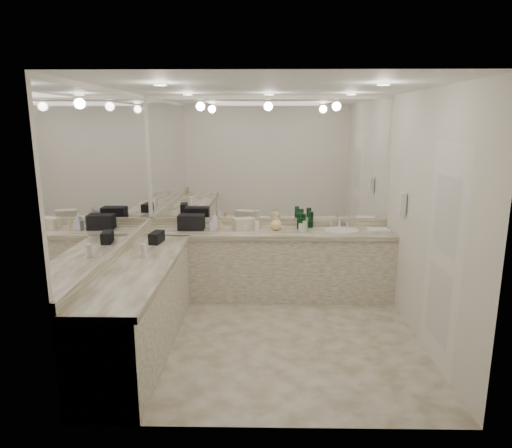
{
  "coord_description": "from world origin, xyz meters",
  "views": [
    {
      "loc": [
        -0.06,
        -4.54,
        2.28
      ],
      "look_at": [
        -0.15,
        0.4,
        1.16
      ],
      "focal_mm": 32.0,
      "sensor_mm": 36.0,
      "label": 1
    }
  ],
  "objects_px": {
    "cream_cosmetic_case": "(244,224)",
    "soap_bottle_a": "(215,221)",
    "wall_phone": "(403,203)",
    "black_toiletry_bag": "(191,222)",
    "sink": "(342,231)",
    "soap_bottle_c": "(276,223)",
    "hand_towel": "(379,230)",
    "soap_bottle_b": "(212,223)"
  },
  "relations": [
    {
      "from": "wall_phone",
      "to": "soap_bottle_c",
      "type": "height_order",
      "value": "wall_phone"
    },
    {
      "from": "cream_cosmetic_case",
      "to": "soap_bottle_a",
      "type": "height_order",
      "value": "soap_bottle_a"
    },
    {
      "from": "cream_cosmetic_case",
      "to": "soap_bottle_a",
      "type": "distance_m",
      "value": 0.38
    },
    {
      "from": "sink",
      "to": "soap_bottle_b",
      "type": "relative_size",
      "value": 2.31
    },
    {
      "from": "cream_cosmetic_case",
      "to": "sink",
      "type": "bearing_deg",
      "value": -21.84
    },
    {
      "from": "wall_phone",
      "to": "soap_bottle_b",
      "type": "relative_size",
      "value": 1.26
    },
    {
      "from": "wall_phone",
      "to": "cream_cosmetic_case",
      "type": "height_order",
      "value": "wall_phone"
    },
    {
      "from": "hand_towel",
      "to": "soap_bottle_a",
      "type": "bearing_deg",
      "value": 176.34
    },
    {
      "from": "cream_cosmetic_case",
      "to": "soap_bottle_b",
      "type": "xyz_separation_m",
      "value": [
        -0.4,
        -0.05,
        0.02
      ]
    },
    {
      "from": "wall_phone",
      "to": "soap_bottle_c",
      "type": "bearing_deg",
      "value": 160.43
    },
    {
      "from": "sink",
      "to": "black_toiletry_bag",
      "type": "distance_m",
      "value": 1.95
    },
    {
      "from": "soap_bottle_c",
      "to": "soap_bottle_b",
      "type": "bearing_deg",
      "value": -177.0
    },
    {
      "from": "sink",
      "to": "wall_phone",
      "type": "xyz_separation_m",
      "value": [
        0.61,
        -0.5,
        0.46
      ]
    },
    {
      "from": "black_toiletry_bag",
      "to": "soap_bottle_b",
      "type": "relative_size",
      "value": 1.75
    },
    {
      "from": "hand_towel",
      "to": "black_toiletry_bag",
      "type": "bearing_deg",
      "value": 177.41
    },
    {
      "from": "hand_towel",
      "to": "cream_cosmetic_case",
      "type": "bearing_deg",
      "value": 176.16
    },
    {
      "from": "cream_cosmetic_case",
      "to": "soap_bottle_a",
      "type": "xyz_separation_m",
      "value": [
        -0.38,
        0.02,
        0.04
      ]
    },
    {
      "from": "cream_cosmetic_case",
      "to": "soap_bottle_a",
      "type": "bearing_deg",
      "value": 156.51
    },
    {
      "from": "soap_bottle_c",
      "to": "black_toiletry_bag",
      "type": "bearing_deg",
      "value": 179.81
    },
    {
      "from": "black_toiletry_bag",
      "to": "soap_bottle_c",
      "type": "xyz_separation_m",
      "value": [
        1.1,
        -0.0,
        0.0
      ]
    },
    {
      "from": "cream_cosmetic_case",
      "to": "hand_towel",
      "type": "xyz_separation_m",
      "value": [
        1.72,
        -0.12,
        -0.05
      ]
    },
    {
      "from": "soap_bottle_a",
      "to": "soap_bottle_b",
      "type": "bearing_deg",
      "value": -108.8
    },
    {
      "from": "wall_phone",
      "to": "soap_bottle_a",
      "type": "relative_size",
      "value": 1.07
    },
    {
      "from": "sink",
      "to": "soap_bottle_a",
      "type": "relative_size",
      "value": 1.97
    },
    {
      "from": "wall_phone",
      "to": "cream_cosmetic_case",
      "type": "xyz_separation_m",
      "value": [
        -1.87,
        0.53,
        -0.37
      ]
    },
    {
      "from": "sink",
      "to": "black_toiletry_bag",
      "type": "bearing_deg",
      "value": 179.43
    },
    {
      "from": "wall_phone",
      "to": "black_toiletry_bag",
      "type": "distance_m",
      "value": 2.63
    },
    {
      "from": "soap_bottle_b",
      "to": "black_toiletry_bag",
      "type": "bearing_deg",
      "value": 170.47
    },
    {
      "from": "cream_cosmetic_case",
      "to": "hand_towel",
      "type": "bearing_deg",
      "value": -24.49
    },
    {
      "from": "wall_phone",
      "to": "hand_towel",
      "type": "bearing_deg",
      "value": 110.15
    },
    {
      "from": "black_toiletry_bag",
      "to": "soap_bottle_c",
      "type": "distance_m",
      "value": 1.1
    },
    {
      "from": "soap_bottle_a",
      "to": "black_toiletry_bag",
      "type": "bearing_deg",
      "value": -175.21
    },
    {
      "from": "cream_cosmetic_case",
      "to": "black_toiletry_bag",
      "type": "bearing_deg",
      "value": 159.91
    },
    {
      "from": "soap_bottle_b",
      "to": "cream_cosmetic_case",
      "type": "bearing_deg",
      "value": 7.54
    },
    {
      "from": "soap_bottle_a",
      "to": "soap_bottle_c",
      "type": "xyz_separation_m",
      "value": [
        0.8,
        -0.03,
        -0.01
      ]
    },
    {
      "from": "sink",
      "to": "cream_cosmetic_case",
      "type": "relative_size",
      "value": 1.67
    },
    {
      "from": "sink",
      "to": "cream_cosmetic_case",
      "type": "xyz_separation_m",
      "value": [
        -1.27,
        0.03,
        0.08
      ]
    },
    {
      "from": "sink",
      "to": "hand_towel",
      "type": "relative_size",
      "value": 1.68
    },
    {
      "from": "sink",
      "to": "hand_towel",
      "type": "height_order",
      "value": "hand_towel"
    },
    {
      "from": "soap_bottle_a",
      "to": "soap_bottle_c",
      "type": "distance_m",
      "value": 0.8
    },
    {
      "from": "soap_bottle_a",
      "to": "soap_bottle_b",
      "type": "xyz_separation_m",
      "value": [
        -0.02,
        -0.07,
        -0.02
      ]
    },
    {
      "from": "black_toiletry_bag",
      "to": "soap_bottle_a",
      "type": "distance_m",
      "value": 0.31
    }
  ]
}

